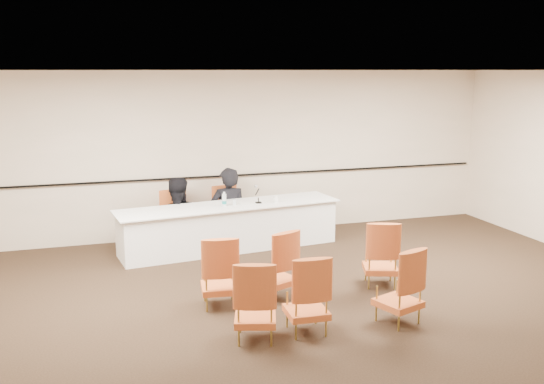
# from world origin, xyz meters

# --- Properties ---
(floor) EXTENTS (10.00, 10.00, 0.00)m
(floor) POSITION_xyz_m (0.00, 0.00, 0.00)
(floor) COLOR black
(floor) RESTS_ON ground
(ceiling) EXTENTS (10.00, 10.00, 0.00)m
(ceiling) POSITION_xyz_m (0.00, 0.00, 3.00)
(ceiling) COLOR silver
(ceiling) RESTS_ON ground
(wall_back) EXTENTS (10.00, 0.04, 3.00)m
(wall_back) POSITION_xyz_m (0.00, 4.00, 1.50)
(wall_back) COLOR beige
(wall_back) RESTS_ON ground
(wall_rail) EXTENTS (9.80, 0.04, 0.03)m
(wall_rail) POSITION_xyz_m (0.00, 3.96, 1.10)
(wall_rail) COLOR black
(wall_rail) RESTS_ON wall_back
(panel_table) EXTENTS (3.90, 1.34, 0.76)m
(panel_table) POSITION_xyz_m (-0.39, 3.02, 0.38)
(panel_table) COLOR white
(panel_table) RESTS_ON ground
(panelist_main) EXTENTS (0.68, 0.45, 1.85)m
(panelist_main) POSITION_xyz_m (-0.27, 3.60, 0.39)
(panelist_main) COLOR black
(panelist_main) RESTS_ON ground
(panelist_main_chair) EXTENTS (0.56, 0.56, 0.95)m
(panelist_main_chair) POSITION_xyz_m (-0.27, 3.60, 0.47)
(panelist_main_chair) COLOR #CD5724
(panelist_main_chair) RESTS_ON ground
(panelist_second) EXTENTS (0.89, 0.71, 1.73)m
(panelist_second) POSITION_xyz_m (-1.22, 3.49, 0.34)
(panelist_second) COLOR black
(panelist_second) RESTS_ON ground
(panelist_second_chair) EXTENTS (0.56, 0.56, 0.95)m
(panelist_second_chair) POSITION_xyz_m (-1.22, 3.49, 0.47)
(panelist_second_chair) COLOR #CD5724
(panelist_second_chair) RESTS_ON ground
(papers) EXTENTS (0.30, 0.23, 0.00)m
(papers) POSITION_xyz_m (-0.06, 2.99, 0.77)
(papers) COLOR white
(papers) RESTS_ON panel_table
(microphone) EXTENTS (0.11, 0.22, 0.30)m
(microphone) POSITION_xyz_m (0.12, 3.00, 0.92)
(microphone) COLOR black
(microphone) RESTS_ON panel_table
(water_bottle) EXTENTS (0.09, 0.09, 0.25)m
(water_bottle) POSITION_xyz_m (-0.50, 2.93, 0.89)
(water_bottle) COLOR teal
(water_bottle) RESTS_ON panel_table
(drinking_glass) EXTENTS (0.08, 0.08, 0.10)m
(drinking_glass) POSITION_xyz_m (-0.31, 2.98, 0.81)
(drinking_glass) COLOR silver
(drinking_glass) RESTS_ON panel_table
(coffee_cup) EXTENTS (0.08, 0.08, 0.12)m
(coffee_cup) POSITION_xyz_m (0.42, 2.97, 0.83)
(coffee_cup) COLOR white
(coffee_cup) RESTS_ON panel_table
(aud_chair_front_left) EXTENTS (0.56, 0.56, 0.95)m
(aud_chair_front_left) POSITION_xyz_m (-1.12, 0.56, 0.47)
(aud_chair_front_left) COLOR #CD5724
(aud_chair_front_left) RESTS_ON ground
(aud_chair_front_mid) EXTENTS (0.65, 0.65, 0.95)m
(aud_chair_front_mid) POSITION_xyz_m (-0.34, 0.60, 0.47)
(aud_chair_front_mid) COLOR #CD5724
(aud_chair_front_mid) RESTS_ON ground
(aud_chair_front_right) EXTENTS (0.64, 0.64, 0.95)m
(aud_chair_front_right) POSITION_xyz_m (1.22, 0.63, 0.47)
(aud_chair_front_right) COLOR #CD5724
(aud_chair_front_right) RESTS_ON ground
(aud_chair_back_left) EXTENTS (0.62, 0.62, 0.95)m
(aud_chair_back_left) POSITION_xyz_m (-0.95, -0.54, 0.47)
(aud_chair_back_left) COLOR #CD5724
(aud_chair_back_left) RESTS_ON ground
(aud_chair_back_mid) EXTENTS (0.52, 0.52, 0.95)m
(aud_chair_back_mid) POSITION_xyz_m (-0.33, -0.52, 0.47)
(aud_chair_back_mid) COLOR #CD5724
(aud_chair_back_mid) RESTS_ON ground
(aud_chair_back_right) EXTENTS (0.64, 0.64, 0.95)m
(aud_chair_back_right) POSITION_xyz_m (0.82, -0.60, 0.47)
(aud_chair_back_right) COLOR #CD5724
(aud_chair_back_right) RESTS_ON ground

